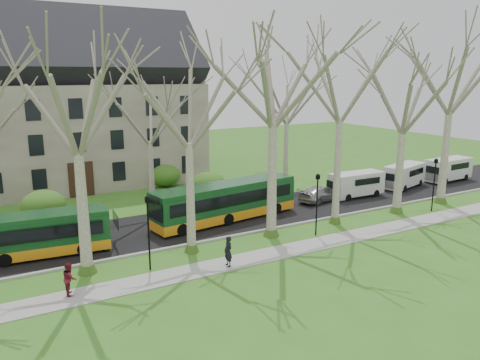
% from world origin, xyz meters
% --- Properties ---
extents(ground, '(120.00, 120.00, 0.00)m').
position_xyz_m(ground, '(0.00, 0.00, 0.00)').
color(ground, '#3A6C1F').
rests_on(ground, ground).
extents(sidewalk, '(70.00, 2.00, 0.06)m').
position_xyz_m(sidewalk, '(0.00, -2.50, 0.03)').
color(sidewalk, gray).
rests_on(sidewalk, ground).
extents(road, '(80.00, 8.00, 0.06)m').
position_xyz_m(road, '(0.00, 5.50, 0.03)').
color(road, black).
rests_on(road, ground).
extents(curb, '(80.00, 0.25, 0.14)m').
position_xyz_m(curb, '(0.00, 1.50, 0.07)').
color(curb, '#A5A39E').
rests_on(curb, ground).
extents(building, '(26.50, 12.20, 16.00)m').
position_xyz_m(building, '(-6.00, 24.00, 8.07)').
color(building, slate).
rests_on(building, ground).
extents(tree_row_verge, '(49.00, 7.00, 14.00)m').
position_xyz_m(tree_row_verge, '(0.00, 0.30, 7.00)').
color(tree_row_verge, gray).
rests_on(tree_row_verge, ground).
extents(tree_row_far, '(33.00, 7.00, 12.00)m').
position_xyz_m(tree_row_far, '(-1.33, 11.00, 6.00)').
color(tree_row_far, gray).
rests_on(tree_row_far, ground).
extents(lamp_row, '(36.22, 0.22, 4.30)m').
position_xyz_m(lamp_row, '(-0.00, -1.00, 2.57)').
color(lamp_row, black).
rests_on(lamp_row, ground).
extents(hedges, '(30.60, 8.60, 2.00)m').
position_xyz_m(hedges, '(-4.67, 14.00, 1.00)').
color(hedges, '#2E631C').
rests_on(hedges, ground).
extents(bus_lead, '(11.13, 3.29, 2.74)m').
position_xyz_m(bus_lead, '(-12.59, 4.41, 1.43)').
color(bus_lead, '#13431E').
rests_on(bus_lead, road).
extents(bus_follow, '(12.07, 4.00, 2.96)m').
position_xyz_m(bus_follow, '(2.08, 5.02, 1.54)').
color(bus_follow, '#13431E').
rests_on(bus_follow, road).
extents(sedan, '(4.87, 2.74, 1.33)m').
position_xyz_m(sedan, '(11.91, 5.79, 0.73)').
color(sedan, '#A5A4A9').
rests_on(sedan, road).
extents(van_a, '(5.19, 2.02, 2.24)m').
position_xyz_m(van_a, '(15.63, 5.35, 1.18)').
color(van_a, silver).
rests_on(van_a, road).
extents(van_b, '(5.58, 3.26, 2.29)m').
position_xyz_m(van_b, '(22.29, 5.73, 1.21)').
color(van_b, silver).
rests_on(van_b, road).
extents(van_c, '(5.51, 2.22, 2.37)m').
position_xyz_m(van_c, '(28.58, 5.51, 1.24)').
color(van_c, silver).
rests_on(van_c, road).
extents(pedestrian_a, '(0.45, 0.67, 1.79)m').
position_xyz_m(pedestrian_a, '(-1.91, -2.85, 0.96)').
color(pedestrian_a, black).
rests_on(pedestrian_a, sidewalk).
extents(pedestrian_b, '(0.73, 0.89, 1.71)m').
position_xyz_m(pedestrian_b, '(-10.54, -2.06, 0.91)').
color(pedestrian_b, maroon).
rests_on(pedestrian_b, sidewalk).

